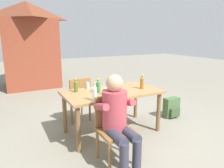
{
  "coord_description": "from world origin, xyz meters",
  "views": [
    {
      "loc": [
        -1.57,
        -2.98,
        1.65
      ],
      "look_at": [
        0.0,
        0.0,
        0.86
      ],
      "focal_mm": 33.2,
      "sensor_mm": 36.0,
      "label": 1
    }
  ],
  "objects": [
    {
      "name": "bottle_amber",
      "position": [
        0.54,
        -0.11,
        0.85
      ],
      "size": [
        0.06,
        0.06,
        0.26
      ],
      "color": "#996019",
      "rests_on": "dining_table"
    },
    {
      "name": "table_knife",
      "position": [
        -0.09,
        -0.33,
        0.74
      ],
      "size": [
        0.11,
        0.23,
        0.01
      ],
      "color": "silver",
      "rests_on": "dining_table"
    },
    {
      "name": "chair_near_left",
      "position": [
        -0.36,
        -0.73,
        0.49
      ],
      "size": [
        0.45,
        0.45,
        0.87
      ],
      "color": "olive",
      "rests_on": "ground_plane"
    },
    {
      "name": "backpack_by_near_side",
      "position": [
        1.4,
        0.02,
        0.2
      ],
      "size": [
        0.33,
        0.22,
        0.41
      ],
      "color": "#47663D",
      "rests_on": "ground_plane"
    },
    {
      "name": "person_in_white_shirt",
      "position": [
        -0.37,
        -0.84,
        0.66
      ],
      "size": [
        0.47,
        0.61,
        1.18
      ],
      "color": "#B7424C",
      "rests_on": "ground_plane"
    },
    {
      "name": "ground_plane",
      "position": [
        0.0,
        0.0,
        0.0
      ],
      "size": [
        24.0,
        24.0,
        0.0
      ],
      "primitive_type": "plane",
      "color": "gray"
    },
    {
      "name": "bottle_green",
      "position": [
        -0.25,
        0.01,
        0.84
      ],
      "size": [
        0.06,
        0.06,
        0.24
      ],
      "color": "#287A38",
      "rests_on": "dining_table"
    },
    {
      "name": "bottle_olive",
      "position": [
        -0.56,
        0.22,
        0.84
      ],
      "size": [
        0.06,
        0.06,
        0.23
      ],
      "color": "#566623",
      "rests_on": "dining_table"
    },
    {
      "name": "brick_kiosk",
      "position": [
        -0.76,
        4.34,
        1.42
      ],
      "size": [
        1.86,
        1.86,
        2.71
      ],
      "color": "brown",
      "rests_on": "ground_plane"
    },
    {
      "name": "cup_terracotta",
      "position": [
        -0.24,
        -0.36,
        0.8
      ],
      "size": [
        0.07,
        0.07,
        0.12
      ],
      "primitive_type": "cylinder",
      "color": "#BC6B47",
      "rests_on": "dining_table"
    },
    {
      "name": "chair_far_left",
      "position": [
        -0.36,
        0.73,
        0.49
      ],
      "size": [
        0.48,
        0.48,
        0.87
      ],
      "color": "olive",
      "rests_on": "ground_plane"
    },
    {
      "name": "dining_table",
      "position": [
        0.0,
        0.0,
        0.65
      ],
      "size": [
        1.62,
        0.87,
        0.74
      ],
      "color": "#A37547",
      "rests_on": "ground_plane"
    },
    {
      "name": "cup_white",
      "position": [
        -0.2,
        -0.16,
        0.8
      ],
      "size": [
        0.07,
        0.07,
        0.11
      ],
      "primitive_type": "cylinder",
      "color": "white",
      "rests_on": "dining_table"
    },
    {
      "name": "bottle_clear",
      "position": [
        -0.47,
        -0.36,
        0.85
      ],
      "size": [
        0.06,
        0.06,
        0.26
      ],
      "color": "white",
      "rests_on": "dining_table"
    },
    {
      "name": "cup_steel",
      "position": [
        -0.3,
        0.36,
        0.8
      ],
      "size": [
        0.07,
        0.07,
        0.11
      ],
      "primitive_type": "cylinder",
      "color": "#B2B7BC",
      "rests_on": "dining_table"
    }
  ]
}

